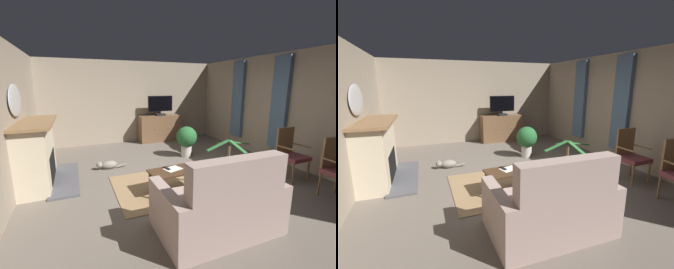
{
  "view_description": "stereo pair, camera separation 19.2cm",
  "coord_description": "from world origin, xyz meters",
  "views": [
    {
      "loc": [
        -1.81,
        -3.89,
        1.86
      ],
      "look_at": [
        -0.09,
        0.26,
        0.88
      ],
      "focal_mm": 24.26,
      "sensor_mm": 36.0,
      "label": 1
    },
    {
      "loc": [
        -1.63,
        -3.96,
        1.86
      ],
      "look_at": [
        -0.09,
        0.26,
        0.88
      ],
      "focal_mm": 24.26,
      "sensor_mm": 36.0,
      "label": 2
    }
  ],
  "objects": [
    {
      "name": "rug_central",
      "position": [
        0.02,
        -0.21,
        0.01
      ],
      "size": [
        2.57,
        1.61,
        0.01
      ],
      "primitive_type": "cube",
      "color": "#8E704C",
      "rests_on": "ground_plane"
    },
    {
      "name": "curtain_panel_near",
      "position": [
        2.72,
        0.09,
        1.43
      ],
      "size": [
        0.1,
        0.44,
        2.19
      ],
      "primitive_type": "cube",
      "color": "slate"
    },
    {
      "name": "potted_plant_small_fern_corner",
      "position": [
        0.86,
        1.26,
        0.49
      ],
      "size": [
        0.54,
        0.54,
        0.8
      ],
      "color": "beige",
      "rests_on": "ground_plane"
    },
    {
      "name": "tv_remote",
      "position": [
        -0.38,
        -0.38,
        0.42
      ],
      "size": [
        0.09,
        0.18,
        0.02
      ],
      "primitive_type": "cube",
      "rotation": [
        0.0,
        0.0,
        1.79
      ],
      "color": "black",
      "rests_on": "coffee_table"
    },
    {
      "name": "wall_left",
      "position": [
        -2.83,
        0.0,
        1.3
      ],
      "size": [
        0.1,
        7.48,
        2.6
      ],
      "primitive_type": "cube",
      "color": "gray",
      "rests_on": "ground_plane"
    },
    {
      "name": "side_chair_nearest_door",
      "position": [
        2.13,
        -0.8,
        0.53
      ],
      "size": [
        0.5,
        0.48,
        1.02
      ],
      "color": "brown",
      "rests_on": "ground_plane"
    },
    {
      "name": "folded_newspaper",
      "position": [
        -0.28,
        -0.43,
        0.41
      ],
      "size": [
        0.35,
        0.3,
        0.01
      ],
      "primitive_type": "cube",
      "rotation": [
        0.0,
        0.0,
        0.31
      ],
      "color": "silver",
      "rests_on": "coffee_table"
    },
    {
      "name": "wall_back",
      "position": [
        0.0,
        3.49,
        1.3
      ],
      "size": [
        6.16,
        0.1,
        2.6
      ],
      "primitive_type": "cube",
      "color": "gray",
      "rests_on": "ground_plane"
    },
    {
      "name": "ground_plane",
      "position": [
        0.0,
        0.0,
        -0.02
      ],
      "size": [
        6.16,
        7.48,
        0.04
      ],
      "primitive_type": "cube",
      "color": "#665B51"
    },
    {
      "name": "sofa_floral",
      "position": [
        -0.2,
        -1.72,
        0.35
      ],
      "size": [
        1.53,
        0.95,
        1.08
      ],
      "color": "#A3897F",
      "rests_on": "ground_plane"
    },
    {
      "name": "wall_right_with_window",
      "position": [
        2.83,
        0.0,
        1.3
      ],
      "size": [
        0.1,
        7.48,
        2.6
      ],
      "primitive_type": "cube",
      "color": "gray",
      "rests_on": "ground_plane"
    },
    {
      "name": "coffee_table",
      "position": [
        -0.21,
        -0.48,
        0.36
      ],
      "size": [
        1.03,
        0.55,
        0.4
      ],
      "color": "#422B19",
      "rests_on": "ground_plane"
    },
    {
      "name": "television",
      "position": [
        0.82,
        3.08,
        1.21
      ],
      "size": [
        0.83,
        0.2,
        0.64
      ],
      "color": "black",
      "rests_on": "tv_cabinet"
    },
    {
      "name": "cat",
      "position": [
        -1.2,
        1.11,
        0.1
      ],
      "size": [
        0.67,
        0.19,
        0.2
      ],
      "color": "gray",
      "rests_on": "ground_plane"
    },
    {
      "name": "potted_plant_tall_palm_by_window",
      "position": [
        1.06,
        -0.24,
        0.23
      ],
      "size": [
        1.05,
        0.79,
        0.77
      ],
      "color": "beige",
      "rests_on": "ground_plane"
    },
    {
      "name": "curtain_panel_far",
      "position": [
        2.72,
        1.59,
        1.43
      ],
      "size": [
        0.1,
        0.44,
        2.19
      ],
      "primitive_type": "cube",
      "color": "slate"
    },
    {
      "name": "fireplace",
      "position": [
        -2.5,
        0.85,
        0.58
      ],
      "size": [
        0.97,
        1.79,
        1.21
      ],
      "color": "#4C4C51",
      "rests_on": "ground_plane"
    },
    {
      "name": "tv_cabinet",
      "position": [
        0.82,
        3.14,
        0.41
      ],
      "size": [
        1.4,
        0.5,
        0.87
      ],
      "color": "#4A3523",
      "rests_on": "ground_plane"
    },
    {
      "name": "wall_mirror_oval",
      "position": [
        -2.75,
        0.85,
        1.59
      ],
      "size": [
        0.06,
        0.94,
        0.57
      ],
      "primitive_type": "ellipsoid",
      "color": "#B2B7BF"
    }
  ]
}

